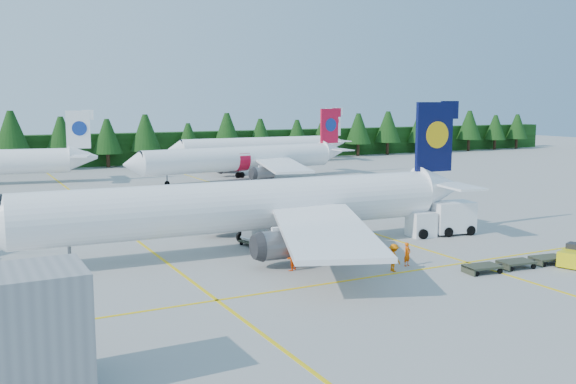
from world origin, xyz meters
name	(u,v)px	position (x,y,z in m)	size (l,w,h in m)	color
ground	(356,255)	(0.00, 0.00, 0.00)	(320.00, 320.00, 0.00)	#A1A19C
taxi_stripe_a	(119,227)	(-14.00, 20.00, 0.01)	(0.25, 120.00, 0.01)	yellow
taxi_stripe_b	(301,211)	(6.00, 20.00, 0.01)	(0.25, 120.00, 0.01)	yellow
taxi_stripe_cross	(403,272)	(0.00, -6.00, 0.01)	(80.00, 0.25, 0.01)	yellow
treeline_hedge	(118,149)	(0.00, 82.00, 3.00)	(220.00, 4.00, 6.00)	black
terminal_building	(10,334)	(-26.00, -14.00, 2.60)	(6.00, 4.00, 5.20)	gray
airliner_navy	(233,208)	(-8.20, 5.41, 3.58)	(40.98, 33.67, 11.91)	white
airliner_red	(236,159)	(10.50, 48.95, 3.25)	(37.16, 30.45, 10.81)	white
airliner_far_right	(254,147)	(23.90, 72.01, 3.35)	(36.72, 3.84, 10.68)	white
service_truck	(441,219)	(11.04, 2.83, 1.47)	(6.40, 3.12, 2.96)	white
baggage_tug	(574,256)	(12.23, -10.32, 0.73)	(3.12, 2.37, 1.49)	#D7C80B
dolly_train	(532,260)	(9.55, -8.92, 0.46)	(11.94, 2.36, 0.14)	#353A2A
uld_pair	(266,231)	(-4.46, 6.99, 1.04)	(4.90, 2.21, 1.54)	#353A2A
crew_a	(407,254)	(1.37, -4.70, 0.87)	(0.64, 0.42, 1.75)	#FF5605
crew_b	(291,258)	(-6.76, -1.89, 0.87)	(0.85, 0.66, 1.75)	#FF4605
crew_c	(394,258)	(-0.41, -5.47, 0.99)	(0.82, 0.55, 1.98)	orange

